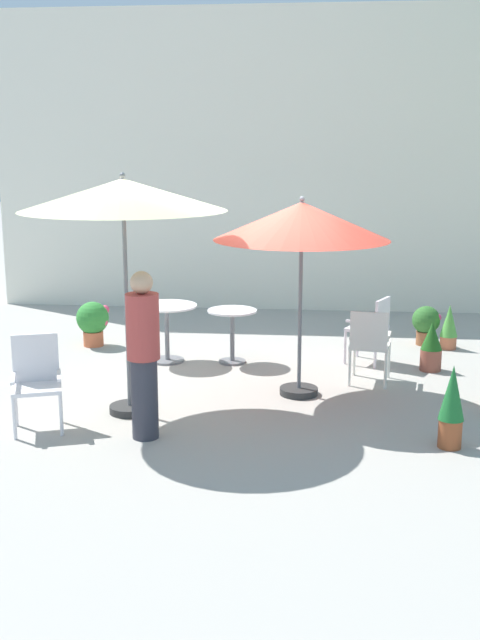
{
  "coord_description": "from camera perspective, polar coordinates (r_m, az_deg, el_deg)",
  "views": [
    {
      "loc": [
        0.85,
        -8.64,
        2.79
      ],
      "look_at": [
        0.0,
        0.02,
        0.84
      ],
      "focal_mm": 43.43,
      "sensor_mm": 36.0,
      "label": 1
    }
  ],
  "objects": [
    {
      "name": "cafe_table_0",
      "position": [
        10.12,
        -0.58,
        -0.47
      ],
      "size": [
        0.65,
        0.65,
        0.71
      ],
      "color": "silver",
      "rests_on": "ground"
    },
    {
      "name": "villa_facade",
      "position": [
        13.45,
        2.03,
        11.53
      ],
      "size": [
        9.4,
        0.3,
        5.05
      ],
      "primitive_type": "cube",
      "color": "silver",
      "rests_on": "ground"
    },
    {
      "name": "potted_plant_5",
      "position": [
        11.39,
        13.54,
        -0.22
      ],
      "size": [
        0.41,
        0.4,
        0.57
      ],
      "color": "brown",
      "rests_on": "ground"
    },
    {
      "name": "patio_chair_2",
      "position": [
        10.23,
        9.74,
        -0.35
      ],
      "size": [
        0.61,
        0.61,
        0.88
      ],
      "color": "silver",
      "rests_on": "ground"
    },
    {
      "name": "patio_chair_1",
      "position": [
        9.33,
        9.53,
        -1.55
      ],
      "size": [
        0.54,
        0.57,
        0.91
      ],
      "color": "white",
      "rests_on": "ground"
    },
    {
      "name": "standing_person",
      "position": [
        7.48,
        -7.13,
        -2.47
      ],
      "size": [
        0.36,
        0.36,
        1.65
      ],
      "color": "#33333D",
      "rests_on": "ground"
    },
    {
      "name": "ground_plane",
      "position": [
        9.12,
        -0.02,
        -5.16
      ],
      "size": [
        60.0,
        60.0,
        0.0
      ],
      "primitive_type": "plane",
      "color": "#A49F96"
    },
    {
      "name": "patio_umbrella_0",
      "position": [
        8.58,
        4.57,
        7.15
      ],
      "size": [
        1.96,
        1.96,
        2.26
      ],
      "color": "#2D2D2D",
      "rests_on": "ground"
    },
    {
      "name": "potted_plant_3",
      "position": [
        10.1,
        13.92,
        -1.9
      ],
      "size": [
        0.27,
        0.27,
        0.63
      ],
      "color": "brown",
      "rests_on": "ground"
    },
    {
      "name": "potted_plant_4",
      "position": [
        11.24,
        15.15,
        -0.47
      ],
      "size": [
        0.24,
        0.24,
        0.63
      ],
      "color": "#BE6845",
      "rests_on": "ground"
    },
    {
      "name": "cafe_table_1",
      "position": [
        10.21,
        -5.42,
        -0.15
      ],
      "size": [
        0.8,
        0.8,
        0.77
      ],
      "color": "white",
      "rests_on": "ground"
    },
    {
      "name": "potted_plant_1",
      "position": [
        7.56,
        15.33,
        -6.08
      ],
      "size": [
        0.24,
        0.24,
        0.81
      ],
      "color": "brown",
      "rests_on": "ground"
    },
    {
      "name": "patio_chair_0",
      "position": [
        8.02,
        -14.78,
        -4.05
      ],
      "size": [
        0.59,
        0.56,
        0.96
      ],
      "color": "white",
      "rests_on": "ground"
    },
    {
      "name": "potted_plant_2",
      "position": [
        11.21,
        -10.77,
        -0.06
      ],
      "size": [
        0.46,
        0.46,
        0.64
      ],
      "color": "#CF643F",
      "rests_on": "ground"
    },
    {
      "name": "patio_umbrella_1",
      "position": [
        8.0,
        -8.61,
        8.92
      ],
      "size": [
        2.12,
        2.12,
        2.54
      ],
      "color": "#2D2D2D",
      "rests_on": "ground"
    }
  ]
}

